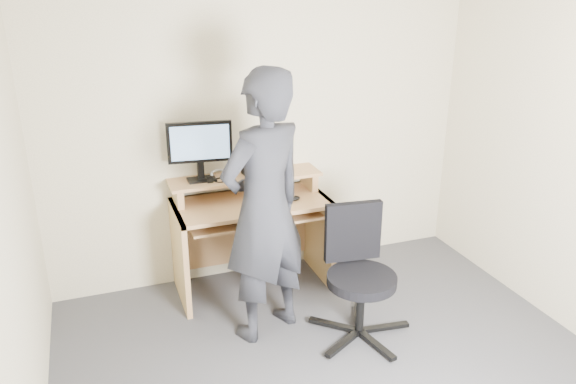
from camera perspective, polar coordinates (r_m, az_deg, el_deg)
back_wall at (r=4.52m, az=-2.53°, el=6.61°), size 3.50×0.02×2.50m
desk at (r=4.50m, az=-3.96°, el=-2.99°), size 1.20×0.60×0.91m
monitor at (r=4.28m, az=-8.95°, el=4.65°), size 0.49×0.14×0.46m
external_drive at (r=4.41m, az=-4.06°, el=2.95°), size 0.09×0.14×0.20m
travel_mug at (r=4.43m, az=-3.97°, el=2.89°), size 0.10×0.10×0.18m
smartphone at (r=4.48m, az=-1.74°, el=2.03°), size 0.07×0.13×0.01m
charger at (r=4.31m, az=-7.92°, el=1.19°), size 0.05×0.04×0.03m
headphones at (r=4.45m, az=-6.90°, el=1.76°), size 0.19×0.19×0.06m
keyboard at (r=4.29m, az=-4.11°, el=-2.51°), size 0.49×0.29×0.03m
mouse at (r=4.35m, az=0.62°, el=-0.64°), size 0.11×0.08×0.04m
office_chair at (r=3.92m, az=7.16°, el=-7.74°), size 0.71×0.72×0.91m
person at (r=3.72m, az=-2.43°, el=-1.69°), size 0.81×0.69×1.88m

